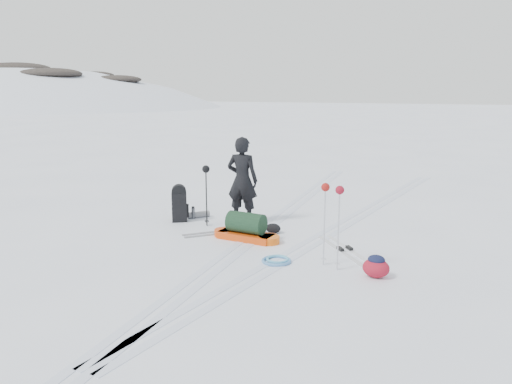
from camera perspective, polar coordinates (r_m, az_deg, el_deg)
ground at (r=9.83m, az=-0.88°, el=-5.62°), size 200.00×200.00×0.00m
ski_tracks at (r=10.38m, az=4.26°, el=-4.69°), size 3.38×17.97×0.01m
skier at (r=10.94m, az=-1.58°, el=1.34°), size 0.73×0.51×1.92m
pulk_sled at (r=9.87m, az=-1.12°, el=-4.27°), size 1.46×0.54×0.55m
expedition_rucksack at (r=11.33m, az=-8.47°, el=-1.38°), size 0.64×0.90×0.84m
ski_poles_black at (r=10.74m, az=-5.73°, el=1.78°), size 0.16×0.17×1.33m
ski_poles_silver at (r=8.20m, az=8.71°, el=-0.71°), size 0.42×0.28×1.41m
touring_skis_grey at (r=10.44m, az=-3.63°, el=-4.53°), size 1.39×1.45×0.06m
touring_skis_white at (r=9.40m, az=10.11°, el=-6.51°), size 1.40×1.56×0.07m
rope_coil at (r=8.68m, az=2.39°, el=-7.79°), size 0.68×0.68×0.06m
small_daypack at (r=8.17m, az=13.56°, el=-8.28°), size 0.49×0.42×0.37m
thermos_pair at (r=11.48m, az=-7.73°, el=-2.43°), size 0.22×0.29×0.31m
stuff_sack at (r=10.34m, az=1.97°, el=-4.16°), size 0.38×0.32×0.20m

